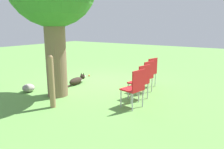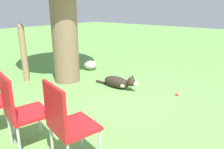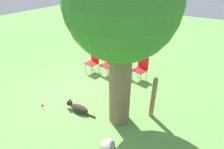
{
  "view_description": "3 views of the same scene",
  "coord_description": "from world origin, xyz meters",
  "views": [
    {
      "loc": [
        -4.42,
        5.57,
        1.93
      ],
      "look_at": [
        -1.13,
        0.63,
        0.59
      ],
      "focal_mm": 35.0,
      "sensor_mm": 36.0,
      "label": 1
    },
    {
      "loc": [
        -2.85,
        -2.29,
        1.62
      ],
      "look_at": [
        0.39,
        0.42,
        0.3
      ],
      "focal_mm": 35.0,
      "sensor_mm": 36.0,
      "label": 2
    },
    {
      "loc": [
        3.31,
        3.25,
        3.56
      ],
      "look_at": [
        -1.02,
        0.59,
        0.6
      ],
      "focal_mm": 28.0,
      "sensor_mm": 36.0,
      "label": 3
    }
  ],
  "objects": [
    {
      "name": "ground_plane",
      "position": [
        0.0,
        0.0,
        0.0
      ],
      "size": [
        30.0,
        30.0,
        0.0
      ],
      "primitive_type": "plane",
      "color": "#609947"
    },
    {
      "name": "dog",
      "position": [
        0.49,
        0.32,
        0.13
      ],
      "size": [
        0.27,
        1.05,
        0.34
      ],
      "rotation": [
        0.0,
        0.0,
        4.76
      ],
      "color": "#2D231C",
      "rests_on": "ground_plane"
    },
    {
      "name": "fence_post",
      "position": [
        -0.48,
        2.23,
        0.64
      ],
      "size": [
        0.13,
        0.13,
        1.27
      ],
      "color": "#937551",
      "rests_on": "ground_plane"
    },
    {
      "name": "red_chair_0",
      "position": [
        -1.67,
        -0.71,
        0.53
      ],
      "size": [
        0.5,
        0.52,
        0.94
      ],
      "rotation": [
        0.0,
        0.0,
        -0.21
      ],
      "color": "red",
      "rests_on": "ground_plane"
    },
    {
      "name": "red_chair_1",
      "position": [
        -1.83,
        -0.08,
        0.53
      ],
      "size": [
        0.5,
        0.52,
        0.94
      ],
      "rotation": [
        0.0,
        0.0,
        -0.21
      ],
      "color": "red",
      "rests_on": "ground_plane"
    },
    {
      "name": "tennis_ball",
      "position": [
        0.88,
        -0.78,
        0.03
      ],
      "size": [
        0.07,
        0.07,
        0.07
      ],
      "color": "#E54C33",
      "rests_on": "ground_plane"
    },
    {
      "name": "garden_rock",
      "position": [
        1.1,
        1.77,
        0.12
      ],
      "size": [
        0.36,
        0.35,
        0.24
      ],
      "color": "gray",
      "rests_on": "ground_plane"
    }
  ]
}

